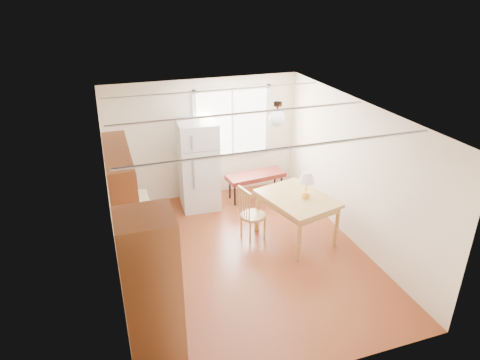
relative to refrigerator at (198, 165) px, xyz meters
name	(u,v)px	position (x,y,z in m)	size (l,w,h in m)	color
room_shell	(244,190)	(0.26, -2.00, 0.35)	(4.60, 5.60, 2.62)	#612713
kitchen_run	(140,254)	(-1.46, -2.63, -0.06)	(0.65, 3.40, 2.20)	brown
window_unit	(232,123)	(0.86, 0.47, 0.65)	(1.64, 0.05, 1.51)	white
pendant_light	(277,118)	(0.96, -1.60, 1.34)	(0.26, 0.26, 0.40)	black
refrigerator	(198,165)	(0.00, 0.00, 0.00)	(0.78, 0.79, 1.80)	silver
bench	(256,177)	(1.19, -0.07, -0.40)	(1.27, 0.59, 0.57)	#581914
dining_table	(297,202)	(1.33, -1.74, -0.18)	(1.28, 1.51, 0.82)	#A67B3F
chair	(249,211)	(0.51, -1.53, -0.32)	(0.47, 0.46, 1.00)	#A67B3F
table_lamp	(307,179)	(1.46, -1.81, 0.27)	(0.28, 0.28, 0.48)	gold
coffee_maker	(145,271)	(-1.46, -3.32, 0.15)	(0.21, 0.27, 0.40)	black
kettle	(132,253)	(-1.56, -2.81, 0.10)	(0.12, 0.12, 0.24)	red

